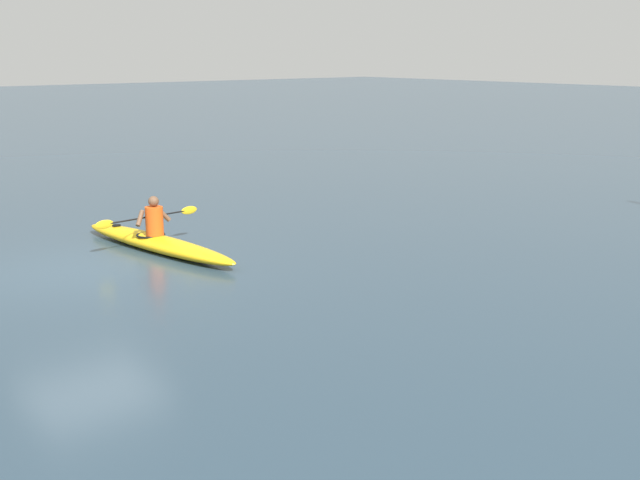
{
  "coord_description": "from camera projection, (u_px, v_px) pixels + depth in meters",
  "views": [
    {
      "loc": [
        5.94,
        13.99,
        3.91
      ],
      "look_at": [
        -1.51,
        4.91,
        1.2
      ],
      "focal_mm": 46.39,
      "sensor_mm": 36.0,
      "label": 1
    }
  ],
  "objects": [
    {
      "name": "ground_plane",
      "position": [
        86.0,
        269.0,
        15.09
      ],
      "size": [
        160.0,
        160.0,
        0.0
      ],
      "primitive_type": "plane",
      "color": "#283D4C"
    },
    {
      "name": "kayak",
      "position": [
        157.0,
        243.0,
        16.47
      ],
      "size": [
        1.17,
        4.89,
        0.31
      ],
      "color": "#EAB214",
      "rests_on": "ground"
    },
    {
      "name": "kayaker",
      "position": [
        154.0,
        218.0,
        16.4
      ],
      "size": [
        2.4,
        0.53,
        0.79
      ],
      "color": "#E04C14",
      "rests_on": "kayak"
    }
  ]
}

